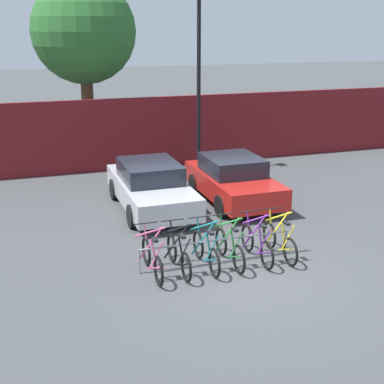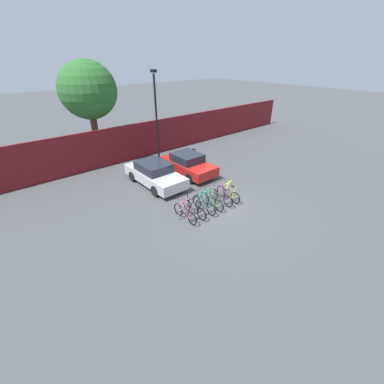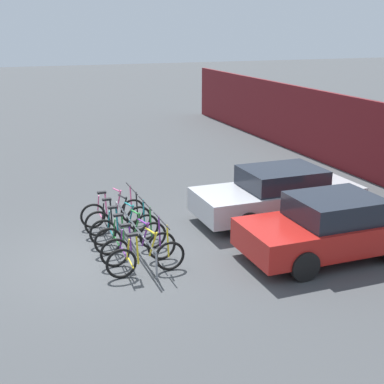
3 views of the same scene
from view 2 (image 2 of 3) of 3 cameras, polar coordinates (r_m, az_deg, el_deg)
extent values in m
plane|color=#424447|center=(13.40, 6.49, -3.98)|extent=(120.00, 120.00, 0.00)
cube|color=maroon|center=(19.93, -13.69, 10.58)|extent=(36.00, 0.16, 2.65)
cylinder|color=gray|center=(13.24, 3.14, -1.48)|extent=(3.55, 0.04, 0.04)
cylinder|color=gray|center=(12.40, -2.92, -5.22)|extent=(0.04, 0.04, 0.55)
cylinder|color=gray|center=(14.51, 8.24, -0.16)|extent=(0.04, 0.04, 0.55)
torus|color=black|center=(12.06, 0.00, -5.93)|extent=(0.06, 0.66, 0.66)
torus|color=black|center=(12.75, -3.07, -3.90)|extent=(0.06, 0.66, 0.66)
cylinder|color=#E55993|center=(12.33, -2.06, -3.34)|extent=(0.60, 0.04, 0.76)
cylinder|color=#E55993|center=(12.14, -1.93, -2.19)|extent=(0.68, 0.04, 0.16)
cylinder|color=#E55993|center=(12.14, -1.07, -4.21)|extent=(0.14, 0.04, 0.63)
cylinder|color=#E55993|center=(12.00, -0.46, -4.50)|extent=(0.32, 0.03, 0.58)
cylinder|color=#E55993|center=(12.20, -0.61, -5.63)|extent=(0.40, 0.03, 0.08)
cylinder|color=#E55993|center=(12.54, -2.99, -2.65)|extent=(0.12, 0.04, 0.69)
cylinder|color=black|center=(12.33, -2.91, -1.27)|extent=(0.52, 0.03, 0.03)
cube|color=black|center=(11.90, -0.80, -3.01)|extent=(0.10, 0.22, 0.05)
torus|color=black|center=(12.39, 2.11, -4.92)|extent=(0.06, 0.66, 0.66)
torus|color=black|center=(13.06, -0.99, -3.00)|extent=(0.06, 0.66, 0.66)
cylinder|color=black|center=(12.66, 0.06, -2.42)|extent=(0.60, 0.04, 0.76)
cylinder|color=black|center=(12.47, 0.22, -1.29)|extent=(0.68, 0.04, 0.16)
cylinder|color=black|center=(12.47, 1.06, -3.26)|extent=(0.14, 0.04, 0.63)
cylinder|color=black|center=(12.33, 1.68, -3.53)|extent=(0.32, 0.03, 0.58)
cylinder|color=black|center=(12.53, 1.49, -4.64)|extent=(0.40, 0.03, 0.08)
cylinder|color=black|center=(12.86, -0.88, -1.76)|extent=(0.12, 0.04, 0.69)
cylinder|color=black|center=(12.65, -0.77, -0.40)|extent=(0.52, 0.03, 0.03)
cube|color=black|center=(12.24, 1.36, -2.07)|extent=(0.10, 0.22, 0.05)
torus|color=black|center=(12.76, 4.23, -3.90)|extent=(0.06, 0.66, 0.66)
torus|color=black|center=(13.42, 1.11, -2.09)|extent=(0.06, 0.66, 0.66)
cylinder|color=#197A7F|center=(13.02, 2.19, -1.50)|extent=(0.60, 0.04, 0.76)
cylinder|color=#197A7F|center=(12.84, 2.37, -0.38)|extent=(0.68, 0.04, 0.16)
cylinder|color=#197A7F|center=(12.84, 3.20, -2.29)|extent=(0.14, 0.04, 0.63)
cylinder|color=#197A7F|center=(12.70, 3.81, -2.55)|extent=(0.32, 0.03, 0.58)
cylinder|color=#197A7F|center=(12.90, 3.61, -3.64)|extent=(0.40, 0.03, 0.08)
cylinder|color=#197A7F|center=(13.22, 1.24, -0.87)|extent=(0.12, 0.04, 0.69)
cylinder|color=black|center=(13.02, 1.38, 0.46)|extent=(0.52, 0.03, 0.03)
cube|color=black|center=(12.61, 3.52, -1.13)|extent=(0.10, 0.22, 0.05)
torus|color=black|center=(13.11, 6.01, -3.04)|extent=(0.06, 0.66, 0.66)
torus|color=black|center=(13.75, 2.89, -1.32)|extent=(0.06, 0.66, 0.66)
cylinder|color=#288438|center=(13.36, 3.99, -0.71)|extent=(0.60, 0.04, 0.76)
cylinder|color=#288438|center=(13.18, 4.19, 0.38)|extent=(0.68, 0.04, 0.16)
cylinder|color=#288438|center=(13.19, 4.99, -1.48)|extent=(0.14, 0.04, 0.63)
cylinder|color=#288438|center=(13.06, 5.61, -1.71)|extent=(0.32, 0.03, 0.58)
cylinder|color=#288438|center=(13.24, 5.39, -2.79)|extent=(0.40, 0.03, 0.08)
cylinder|color=#288438|center=(13.56, 3.04, -0.12)|extent=(0.12, 0.04, 0.69)
cylinder|color=black|center=(13.36, 3.20, 1.20)|extent=(0.52, 0.03, 0.03)
cube|color=black|center=(12.97, 5.34, -0.33)|extent=(0.10, 0.22, 0.05)
torus|color=black|center=(13.55, 8.00, -2.07)|extent=(0.06, 0.66, 0.66)
torus|color=black|center=(14.16, 4.88, -0.45)|extent=(0.06, 0.66, 0.66)
cylinder|color=#752D99|center=(13.79, 6.01, 0.16)|extent=(0.60, 0.04, 0.76)
cylinder|color=#752D99|center=(13.62, 6.23, 1.24)|extent=(0.68, 0.04, 0.16)
cylinder|color=#752D99|center=(13.62, 7.00, -0.57)|extent=(0.14, 0.04, 0.63)
cylinder|color=#752D99|center=(13.49, 7.62, -0.78)|extent=(0.32, 0.03, 0.58)
cylinder|color=#752D99|center=(13.67, 7.38, -1.84)|extent=(0.40, 0.03, 0.08)
cylinder|color=#752D99|center=(13.98, 5.06, 0.73)|extent=(0.12, 0.04, 0.69)
cylinder|color=black|center=(13.79, 5.24, 2.02)|extent=(0.52, 0.03, 0.03)
cube|color=black|center=(13.41, 7.37, 0.56)|extent=(0.10, 0.22, 0.05)
torus|color=black|center=(13.94, 9.61, -1.28)|extent=(0.06, 0.66, 0.66)
torus|color=black|center=(14.54, 6.50, 0.26)|extent=(0.06, 0.66, 0.66)
cylinder|color=yellow|center=(14.17, 7.64, 0.88)|extent=(0.60, 0.04, 0.76)
cylinder|color=yellow|center=(14.00, 7.88, 1.93)|extent=(0.68, 0.04, 0.16)
cylinder|color=yellow|center=(14.01, 8.63, 0.18)|extent=(0.14, 0.04, 0.63)
cylinder|color=yellow|center=(13.88, 9.25, -0.03)|extent=(0.32, 0.03, 0.58)
cylinder|color=yellow|center=(14.06, 8.99, -1.06)|extent=(0.40, 0.03, 0.08)
cylinder|color=yellow|center=(14.35, 6.70, 1.42)|extent=(0.12, 0.04, 0.69)
cylinder|color=black|center=(14.17, 6.90, 2.68)|extent=(0.52, 0.03, 0.03)
cube|color=black|center=(13.80, 9.02, 1.28)|extent=(0.10, 0.22, 0.05)
cube|color=#B7B7BC|center=(15.87, -8.21, 3.60)|extent=(1.80, 4.44, 0.62)
cube|color=#1E232D|center=(15.73, -8.57, 5.61)|extent=(1.58, 2.04, 0.52)
cylinder|color=black|center=(16.63, -13.05, 3.38)|extent=(0.20, 0.64, 0.64)
cylinder|color=black|center=(17.38, -8.11, 4.97)|extent=(0.20, 0.64, 0.64)
cylinder|color=black|center=(14.59, -8.19, 0.21)|extent=(0.20, 0.64, 0.64)
cylinder|color=black|center=(15.44, -2.88, 2.14)|extent=(0.20, 0.64, 0.64)
cube|color=red|center=(17.15, -0.85, 5.81)|extent=(1.80, 4.04, 0.62)
cube|color=#1E232D|center=(17.01, -1.08, 7.69)|extent=(1.58, 1.86, 0.52)
cylinder|color=black|center=(17.63, -5.44, 5.47)|extent=(0.20, 0.64, 0.64)
cylinder|color=black|center=(18.58, -1.12, 6.81)|extent=(0.20, 0.64, 0.64)
cylinder|color=black|center=(15.92, -0.52, 3.01)|extent=(0.20, 0.64, 0.64)
cylinder|color=black|center=(16.97, 3.93, 4.59)|extent=(0.20, 0.64, 0.64)
cylinder|color=black|center=(19.55, -7.89, 15.85)|extent=(0.14, 0.14, 5.99)
cube|color=black|center=(19.14, -8.57, 25.08)|extent=(0.24, 0.44, 0.20)
cylinder|color=brown|center=(20.76, -20.51, 11.53)|extent=(0.47, 0.47, 3.50)
sphere|color=#286028|center=(20.18, -22.12, 20.25)|extent=(3.91, 3.91, 3.91)
camera|label=1|loc=(4.86, 68.45, -14.90)|focal=50.00mm
camera|label=3|loc=(20.22, 35.72, 17.37)|focal=50.00mm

